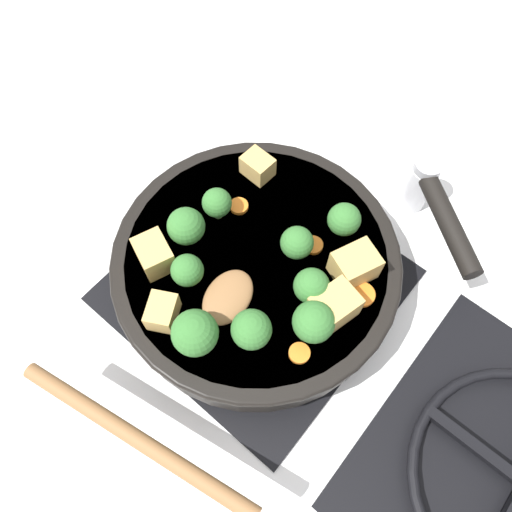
# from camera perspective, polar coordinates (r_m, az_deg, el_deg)

# --- Properties ---
(ground_plane) EXTENTS (2.40, 2.40, 0.00)m
(ground_plane) POSITION_cam_1_polar(r_m,az_deg,el_deg) (0.63, -0.00, -3.40)
(ground_plane) COLOR white
(front_burner_grate) EXTENTS (0.31, 0.31, 0.03)m
(front_burner_grate) POSITION_cam_1_polar(r_m,az_deg,el_deg) (0.62, -0.00, -2.96)
(front_burner_grate) COLOR black
(front_burner_grate) RESTS_ON ground_plane
(skillet_pan) EXTENTS (0.41, 0.37, 0.06)m
(skillet_pan) POSITION_cam_1_polar(r_m,az_deg,el_deg) (0.58, 0.17, -1.08)
(skillet_pan) COLOR black
(skillet_pan) RESTS_ON front_burner_grate
(wooden_spoon) EXTENTS (0.23, 0.26, 0.02)m
(wooden_spoon) POSITION_cam_1_polar(r_m,az_deg,el_deg) (0.51, -9.04, -13.43)
(wooden_spoon) COLOR olive
(wooden_spoon) RESTS_ON skillet_pan
(tofu_cube_center_large) EXTENTS (0.06, 0.05, 0.04)m
(tofu_cube_center_large) POSITION_cam_1_polar(r_m,az_deg,el_deg) (0.54, 11.22, -1.05)
(tofu_cube_center_large) COLOR tan
(tofu_cube_center_large) RESTS_ON skillet_pan
(tofu_cube_near_handle) EXTENTS (0.04, 0.04, 0.03)m
(tofu_cube_near_handle) POSITION_cam_1_polar(r_m,az_deg,el_deg) (0.53, -10.66, -6.31)
(tofu_cube_near_handle) COLOR tan
(tofu_cube_near_handle) RESTS_ON skillet_pan
(tofu_cube_east_chunk) EXTENTS (0.03, 0.04, 0.03)m
(tofu_cube_east_chunk) POSITION_cam_1_polar(r_m,az_deg,el_deg) (0.61, 0.19, 10.23)
(tofu_cube_east_chunk) COLOR tan
(tofu_cube_east_chunk) RESTS_ON skillet_pan
(tofu_cube_west_chunk) EXTENTS (0.05, 0.05, 0.03)m
(tofu_cube_west_chunk) POSITION_cam_1_polar(r_m,az_deg,el_deg) (0.55, -11.57, 0.16)
(tofu_cube_west_chunk) COLOR tan
(tofu_cube_west_chunk) RESTS_ON skillet_pan
(tofu_cube_back_piece) EXTENTS (0.05, 0.05, 0.04)m
(tofu_cube_back_piece) POSITION_cam_1_polar(r_m,az_deg,el_deg) (0.52, 9.17, -5.38)
(tofu_cube_back_piece) COLOR tan
(tofu_cube_back_piece) RESTS_ON skillet_pan
(broccoli_floret_near_spoon) EXTENTS (0.04, 0.04, 0.05)m
(broccoli_floret_near_spoon) POSITION_cam_1_polar(r_m,az_deg,el_deg) (0.50, -0.53, -8.41)
(broccoli_floret_near_spoon) COLOR #709956
(broccoli_floret_near_spoon) RESTS_ON skillet_pan
(broccoli_floret_center_top) EXTENTS (0.04, 0.04, 0.04)m
(broccoli_floret_center_top) POSITION_cam_1_polar(r_m,az_deg,el_deg) (0.54, 4.70, 1.49)
(broccoli_floret_center_top) COLOR #709956
(broccoli_floret_center_top) RESTS_ON skillet_pan
(broccoli_floret_east_rim) EXTENTS (0.04, 0.04, 0.05)m
(broccoli_floret_east_rim) POSITION_cam_1_polar(r_m,az_deg,el_deg) (0.50, 6.60, -7.50)
(broccoli_floret_east_rim) COLOR #709956
(broccoli_floret_east_rim) RESTS_ON skillet_pan
(broccoli_floret_west_rim) EXTENTS (0.03, 0.03, 0.04)m
(broccoli_floret_west_rim) POSITION_cam_1_polar(r_m,az_deg,el_deg) (0.57, -4.48, 6.05)
(broccoli_floret_west_rim) COLOR #709956
(broccoli_floret_west_rim) RESTS_ON skillet_pan
(broccoli_floret_north_edge) EXTENTS (0.04, 0.04, 0.04)m
(broccoli_floret_north_edge) POSITION_cam_1_polar(r_m,az_deg,el_deg) (0.53, -7.86, -1.67)
(broccoli_floret_north_edge) COLOR #709956
(broccoli_floret_north_edge) RESTS_ON skillet_pan
(broccoli_floret_south_cluster) EXTENTS (0.04, 0.04, 0.05)m
(broccoli_floret_south_cluster) POSITION_cam_1_polar(r_m,az_deg,el_deg) (0.55, -7.99, 3.36)
(broccoli_floret_south_cluster) COLOR #709956
(broccoli_floret_south_cluster) RESTS_ON skillet_pan
(broccoli_floret_mid_floret) EXTENTS (0.04, 0.04, 0.04)m
(broccoli_floret_mid_floret) POSITION_cam_1_polar(r_m,az_deg,el_deg) (0.56, 10.03, 4.10)
(broccoli_floret_mid_floret) COLOR #709956
(broccoli_floret_mid_floret) RESTS_ON skillet_pan
(broccoli_floret_small_inner) EXTENTS (0.04, 0.04, 0.05)m
(broccoli_floret_small_inner) POSITION_cam_1_polar(r_m,az_deg,el_deg) (0.52, 6.51, -3.27)
(broccoli_floret_small_inner) COLOR #709956
(broccoli_floret_small_inner) RESTS_ON skillet_pan
(broccoli_floret_tall_stem) EXTENTS (0.05, 0.05, 0.05)m
(broccoli_floret_tall_stem) POSITION_cam_1_polar(r_m,az_deg,el_deg) (0.50, -7.00, -8.72)
(broccoli_floret_tall_stem) COLOR #709956
(broccoli_floret_tall_stem) RESTS_ON skillet_pan
(carrot_slice_orange_thin) EXTENTS (0.03, 0.03, 0.01)m
(carrot_slice_orange_thin) POSITION_cam_1_polar(r_m,az_deg,el_deg) (0.55, 12.00, -4.33)
(carrot_slice_orange_thin) COLOR orange
(carrot_slice_orange_thin) RESTS_ON skillet_pan
(carrot_slice_near_center) EXTENTS (0.02, 0.02, 0.01)m
(carrot_slice_near_center) POSITION_cam_1_polar(r_m,az_deg,el_deg) (0.59, -1.97, 5.72)
(carrot_slice_near_center) COLOR orange
(carrot_slice_near_center) RESTS_ON skillet_pan
(carrot_slice_edge_slice) EXTENTS (0.02, 0.02, 0.01)m
(carrot_slice_edge_slice) POSITION_cam_1_polar(r_m,az_deg,el_deg) (0.57, 6.53, 1.23)
(carrot_slice_edge_slice) COLOR orange
(carrot_slice_edge_slice) RESTS_ON skillet_pan
(carrot_slice_under_broccoli) EXTENTS (0.02, 0.02, 0.01)m
(carrot_slice_under_broccoli) POSITION_cam_1_polar(r_m,az_deg,el_deg) (0.52, 4.98, -11.00)
(carrot_slice_under_broccoli) COLOR orange
(carrot_slice_under_broccoli) RESTS_ON skillet_pan
(salt_shaker) EXTENTS (0.04, 0.04, 0.09)m
(salt_shaker) POSITION_cam_1_polar(r_m,az_deg,el_deg) (0.69, 18.12, 7.76)
(salt_shaker) COLOR white
(salt_shaker) RESTS_ON ground_plane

